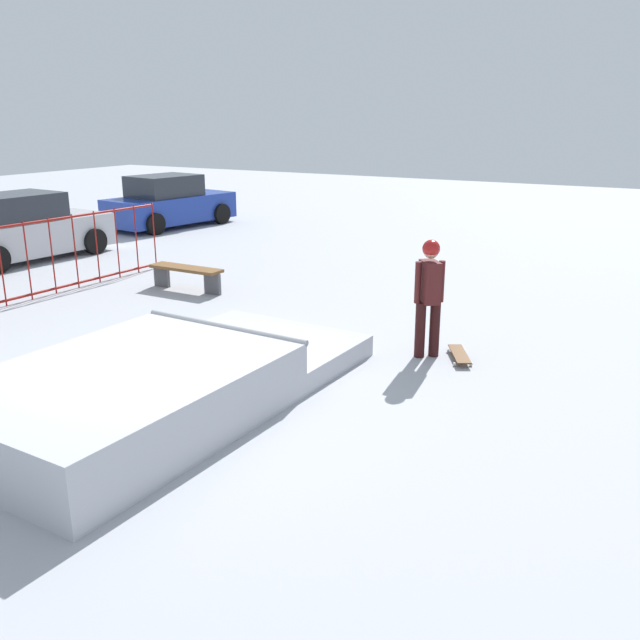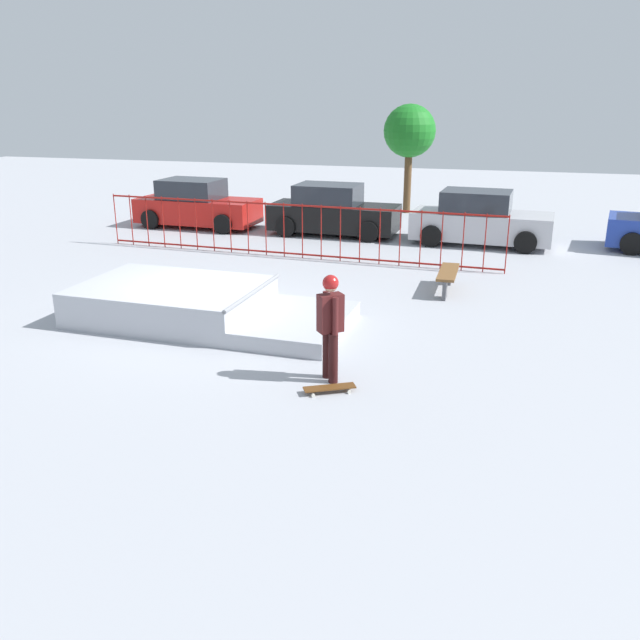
% 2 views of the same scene
% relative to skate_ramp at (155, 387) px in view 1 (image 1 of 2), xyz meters
% --- Properties ---
extents(ground_plane, '(60.00, 60.00, 0.00)m').
position_rel_skate_ramp_xyz_m(ground_plane, '(0.25, 0.18, -0.32)').
color(ground_plane, '#A8AAB2').
extents(skate_ramp, '(5.48, 2.78, 0.74)m').
position_rel_skate_ramp_xyz_m(skate_ramp, '(0.00, 0.00, 0.00)').
color(skate_ramp, '#B0B3BB').
rests_on(skate_ramp, ground).
extents(skater, '(0.43, 0.41, 1.73)m').
position_rel_skate_ramp_xyz_m(skater, '(3.41, -2.11, 0.69)').
color(skater, black).
rests_on(skater, ground).
extents(skateboard, '(0.80, 0.56, 0.09)m').
position_rel_skate_ramp_xyz_m(skateboard, '(3.52, -2.57, -0.24)').
color(skateboard, '#593314').
rests_on(skateboard, ground).
extents(park_bench, '(0.41, 1.66, 0.48)m').
position_rel_skate_ramp_xyz_m(park_bench, '(4.71, 3.50, 0.04)').
color(park_bench, brown).
rests_on(park_bench, ground).
extents(parked_car_silver, '(4.20, 2.13, 1.60)m').
position_rel_skate_ramp_xyz_m(parked_car_silver, '(5.13, 8.92, 0.41)').
color(parked_car_silver, '#B7B7BC').
rests_on(parked_car_silver, ground).
extents(parked_car_blue, '(4.30, 2.37, 1.60)m').
position_rel_skate_ramp_xyz_m(parked_car_blue, '(10.77, 9.27, 0.41)').
color(parked_car_blue, '#1E3899').
rests_on(parked_car_blue, ground).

